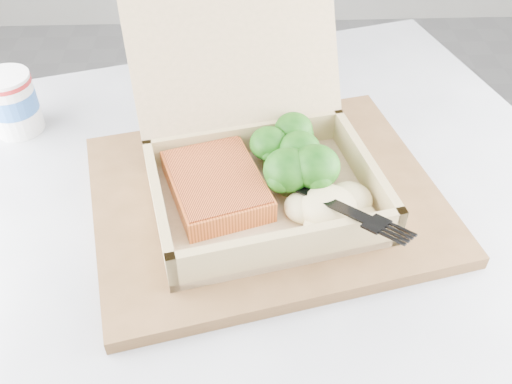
{
  "coord_description": "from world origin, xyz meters",
  "views": [
    {
      "loc": [
        -0.18,
        -0.4,
        1.19
      ],
      "look_at": [
        -0.16,
        0.04,
        0.77
      ],
      "focal_mm": 40.0,
      "sensor_mm": 36.0,
      "label": 1
    }
  ],
  "objects_px": {
    "cafe_table": "(271,321)",
    "paper_cup": "(12,101)",
    "takeout_container": "(254,143)",
    "serving_tray": "(266,197)"
  },
  "relations": [
    {
      "from": "cafe_table",
      "to": "takeout_container",
      "type": "distance_m",
      "value": 0.26
    },
    {
      "from": "takeout_container",
      "to": "paper_cup",
      "type": "relative_size",
      "value": 3.93
    },
    {
      "from": "cafe_table",
      "to": "serving_tray",
      "type": "relative_size",
      "value": 2.53
    },
    {
      "from": "cafe_table",
      "to": "takeout_container",
      "type": "relative_size",
      "value": 3.05
    },
    {
      "from": "cafe_table",
      "to": "paper_cup",
      "type": "bearing_deg",
      "value": 149.73
    },
    {
      "from": "cafe_table",
      "to": "takeout_container",
      "type": "xyz_separation_m",
      "value": [
        -0.02,
        0.06,
        0.26
      ]
    },
    {
      "from": "paper_cup",
      "to": "cafe_table",
      "type": "bearing_deg",
      "value": -30.27
    },
    {
      "from": "serving_tray",
      "to": "takeout_container",
      "type": "bearing_deg",
      "value": 116.68
    },
    {
      "from": "serving_tray",
      "to": "takeout_container",
      "type": "distance_m",
      "value": 0.07
    },
    {
      "from": "serving_tray",
      "to": "cafe_table",
      "type": "bearing_deg",
      "value": -78.72
    }
  ]
}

